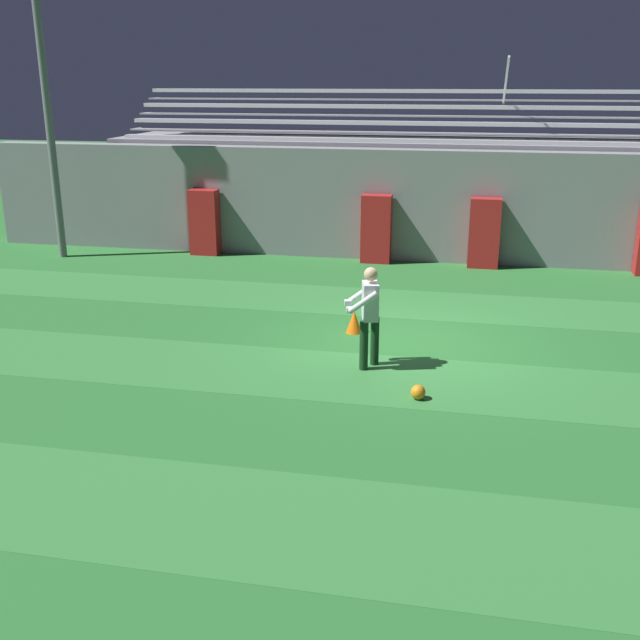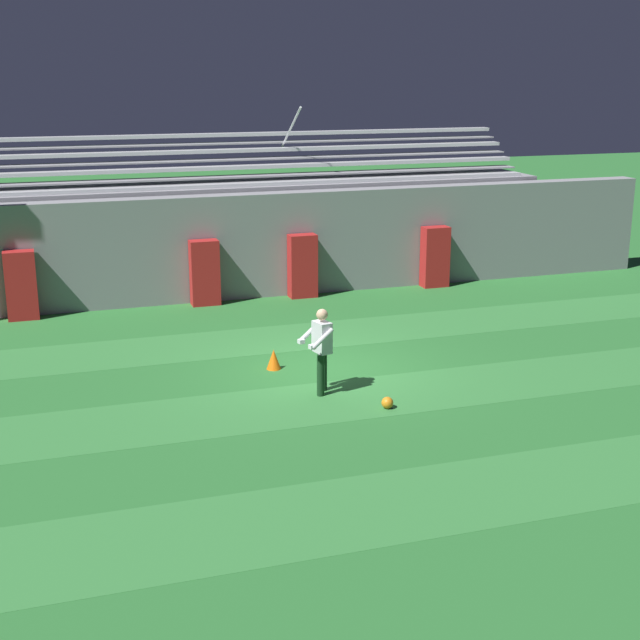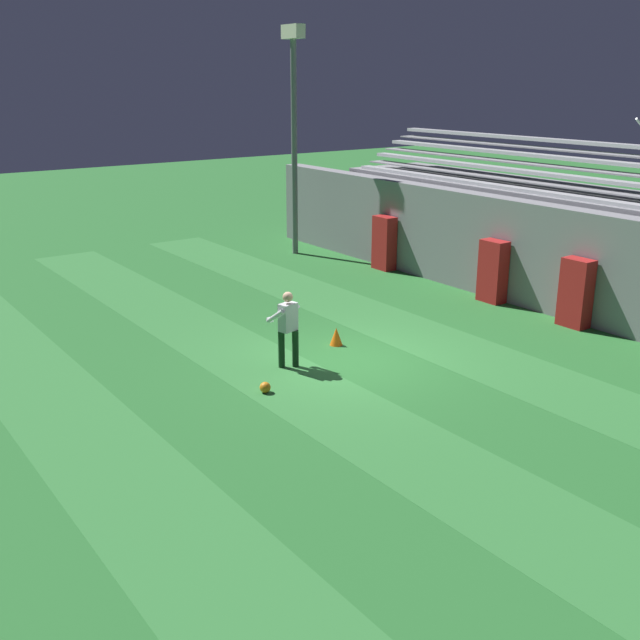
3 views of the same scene
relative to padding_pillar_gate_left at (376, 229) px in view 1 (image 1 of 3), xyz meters
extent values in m
plane|color=#286B2D|center=(1.34, -5.95, -0.86)|extent=(80.00, 80.00, 0.00)
cube|color=#337A38|center=(1.34, -11.95, -0.86)|extent=(28.00, 2.09, 0.01)
cube|color=#337A38|center=(1.34, -7.77, -0.86)|extent=(28.00, 2.09, 0.01)
cube|color=#337A38|center=(1.34, -3.59, -0.86)|extent=(28.00, 2.09, 0.01)
cube|color=gray|center=(1.34, 0.55, 0.54)|extent=(24.00, 0.60, 2.80)
cube|color=#B21E1E|center=(0.00, 0.00, 0.00)|extent=(0.75, 0.44, 1.72)
cube|color=#B21E1E|center=(2.68, 0.00, 0.00)|extent=(0.75, 0.44, 1.72)
cube|color=#B21E1E|center=(-4.58, 0.00, 0.00)|extent=(0.75, 0.44, 1.72)
cube|color=gray|center=(1.34, 2.55, 0.59)|extent=(18.00, 3.20, 2.90)
cube|color=silver|center=(1.34, 1.30, 2.09)|extent=(17.10, 0.36, 0.10)
cube|color=gray|center=(1.34, 1.10, 1.86)|extent=(17.10, 0.60, 0.04)
cube|color=silver|center=(1.34, 2.00, 2.49)|extent=(17.10, 0.36, 0.10)
cube|color=gray|center=(1.34, 1.80, 2.26)|extent=(17.10, 0.60, 0.04)
cube|color=silver|center=(1.34, 2.70, 2.89)|extent=(17.10, 0.36, 0.10)
cube|color=gray|center=(1.34, 2.50, 2.66)|extent=(17.10, 0.60, 0.04)
cube|color=silver|center=(1.34, 3.40, 3.29)|extent=(17.10, 0.36, 0.10)
cube|color=gray|center=(1.34, 3.20, 3.06)|extent=(17.10, 0.60, 0.04)
cylinder|color=silver|center=(3.00, 2.10, 3.54)|extent=(0.06, 1.93, 1.25)
cylinder|color=slate|center=(-8.18, -1.02, 2.70)|extent=(0.20, 0.20, 7.13)
cylinder|color=#143319|center=(0.77, -7.42, -0.45)|extent=(0.17, 0.17, 0.82)
cylinder|color=#143319|center=(0.91, -7.16, -0.45)|extent=(0.17, 0.17, 0.82)
cube|color=silver|center=(0.84, -7.29, 0.26)|extent=(0.32, 0.43, 0.60)
sphere|color=tan|center=(0.84, -7.29, 0.70)|extent=(0.22, 0.22, 0.22)
cylinder|color=silver|center=(0.76, -7.56, 0.31)|extent=(0.49, 0.20, 0.37)
cylinder|color=silver|center=(0.65, -7.09, 0.31)|extent=(0.49, 0.20, 0.37)
cube|color=silver|center=(0.56, -7.57, 0.18)|extent=(0.13, 0.13, 0.08)
cube|color=silver|center=(0.46, -7.18, 0.18)|extent=(0.13, 0.13, 0.08)
sphere|color=orange|center=(1.73, -8.43, -0.75)|extent=(0.22, 0.22, 0.22)
cone|color=orange|center=(0.33, -5.63, -0.65)|extent=(0.30, 0.30, 0.42)
camera|label=1|loc=(2.33, -18.62, 3.64)|focal=42.00mm
camera|label=2|loc=(-4.17, -22.56, 5.13)|focal=50.00mm
camera|label=3|loc=(13.37, -15.51, 5.04)|focal=42.00mm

